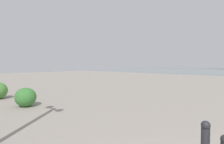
% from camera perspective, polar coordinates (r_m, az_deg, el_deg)
% --- Properties ---
extents(shrub_round, '(0.85, 0.77, 0.73)m').
position_cam_1_polar(shrub_round, '(7.74, -25.68, -7.19)').
color(shrub_round, '#387533').
rests_on(shrub_round, ground).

